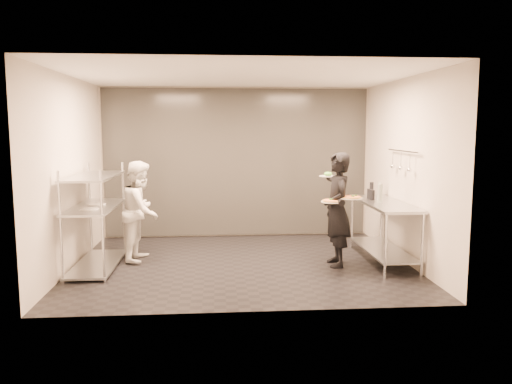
{
  "coord_description": "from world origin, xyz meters",
  "views": [
    {
      "loc": [
        -0.37,
        -7.36,
        2.04
      ],
      "look_at": [
        0.21,
        -0.03,
        1.1
      ],
      "focal_mm": 35.0,
      "sensor_mm": 36.0,
      "label": 1
    }
  ],
  "objects": [
    {
      "name": "bottle_clear",
      "position": [
        2.35,
        0.74,
        1.03
      ],
      "size": [
        0.07,
        0.07,
        0.22
      ],
      "primitive_type": "cylinder",
      "color": "gray",
      "rests_on": "prep_counter"
    },
    {
      "name": "pizza_plate_near",
      "position": [
        1.28,
        -0.38,
        1.0
      ],
      "size": [
        0.33,
        0.33,
        0.05
      ],
      "color": "silver",
      "rests_on": "waiter"
    },
    {
      "name": "pizza_plate_far",
      "position": [
        1.55,
        -0.42,
        1.06
      ],
      "size": [
        0.33,
        0.33,
        0.05
      ],
      "color": "silver",
      "rests_on": "waiter"
    },
    {
      "name": "bottle_dark",
      "position": [
        2.23,
        0.8,
        1.03
      ],
      "size": [
        0.06,
        0.06,
        0.22
      ],
      "primitive_type": "cylinder",
      "color": "black",
      "rests_on": "prep_counter"
    },
    {
      "name": "bottle_green",
      "position": [
        2.1,
        -0.01,
        1.06
      ],
      "size": [
        0.08,
        0.08,
        0.28
      ],
      "primitive_type": "cylinder",
      "color": "gray",
      "rests_on": "prep_counter"
    },
    {
      "name": "pass_rack",
      "position": [
        -2.15,
        -0.0,
        0.77
      ],
      "size": [
        0.6,
        1.6,
        1.5
      ],
      "color": "silver",
      "rests_on": "ground"
    },
    {
      "name": "waiter",
      "position": [
        1.4,
        -0.2,
        0.84
      ],
      "size": [
        0.41,
        0.62,
        1.69
      ],
      "primitive_type": "imported",
      "rotation": [
        0.0,
        0.0,
        -1.56
      ],
      "color": "black",
      "rests_on": "ground"
    },
    {
      "name": "salad_plate",
      "position": [
        1.31,
        0.07,
        1.34
      ],
      "size": [
        0.27,
        0.27,
        0.07
      ],
      "color": "silver",
      "rests_on": "waiter"
    },
    {
      "name": "room_shell",
      "position": [
        0.0,
        1.18,
        1.4
      ],
      "size": [
        5.0,
        4.0,
        2.8
      ],
      "color": "black",
      "rests_on": "ground"
    },
    {
      "name": "utensil_rail",
      "position": [
        2.43,
        -0.0,
        1.55
      ],
      "size": [
        0.07,
        1.2,
        0.31
      ],
      "color": "silver",
      "rests_on": "room_shell"
    },
    {
      "name": "prep_counter",
      "position": [
        2.18,
        0.0,
        0.63
      ],
      "size": [
        0.6,
        1.8,
        0.92
      ],
      "color": "silver",
      "rests_on": "ground"
    },
    {
      "name": "pos_monitor",
      "position": [
        2.06,
        0.3,
        1.0
      ],
      "size": [
        0.06,
        0.22,
        0.16
      ],
      "primitive_type": "cube",
      "rotation": [
        0.0,
        0.0,
        0.05
      ],
      "color": "black",
      "rests_on": "prep_counter"
    },
    {
      "name": "chef",
      "position": [
        -1.55,
        0.38,
        0.77
      ],
      "size": [
        0.68,
        0.82,
        1.54
      ],
      "primitive_type": "imported",
      "rotation": [
        0.0,
        0.0,
        1.44
      ],
      "color": "white",
      "rests_on": "ground"
    }
  ]
}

